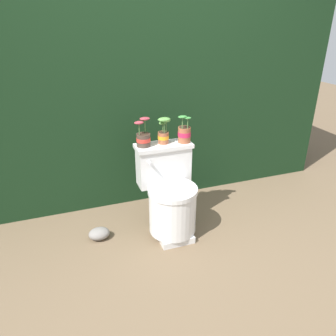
# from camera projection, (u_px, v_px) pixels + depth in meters

# --- Properties ---
(ground_plane) EXTENTS (12.00, 12.00, 0.00)m
(ground_plane) POSITION_uv_depth(u_px,v_px,m) (179.00, 235.00, 2.59)
(ground_plane) COLOR brown
(hedge_backdrop) EXTENTS (3.51, 0.88, 1.79)m
(hedge_backdrop) POSITION_uv_depth(u_px,v_px,m) (139.00, 95.00, 3.14)
(hedge_backdrop) COLOR black
(hedge_backdrop) RESTS_ON ground
(toilet) EXTENTS (0.43, 0.48, 0.70)m
(toilet) POSITION_uv_depth(u_px,v_px,m) (170.00, 197.00, 2.52)
(toilet) COLOR silver
(toilet) RESTS_ON ground
(potted_plant_left) EXTENTS (0.12, 0.11, 0.22)m
(potted_plant_left) POSITION_uv_depth(u_px,v_px,m) (143.00, 137.00, 2.41)
(potted_plant_left) COLOR #47382D
(potted_plant_left) RESTS_ON toilet
(potted_plant_midleft) EXTENTS (0.10, 0.10, 0.21)m
(potted_plant_midleft) POSITION_uv_depth(u_px,v_px,m) (164.00, 132.00, 2.46)
(potted_plant_midleft) COLOR #9E5638
(potted_plant_midleft) RESTS_ON toilet
(potted_plant_middle) EXTENTS (0.11, 0.11, 0.22)m
(potted_plant_middle) POSITION_uv_depth(u_px,v_px,m) (184.00, 133.00, 2.49)
(potted_plant_middle) COLOR #9E5638
(potted_plant_middle) RESTS_ON toilet
(garden_stone) EXTENTS (0.16, 0.13, 0.09)m
(garden_stone) POSITION_uv_depth(u_px,v_px,m) (99.00, 234.00, 2.54)
(garden_stone) COLOR gray
(garden_stone) RESTS_ON ground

